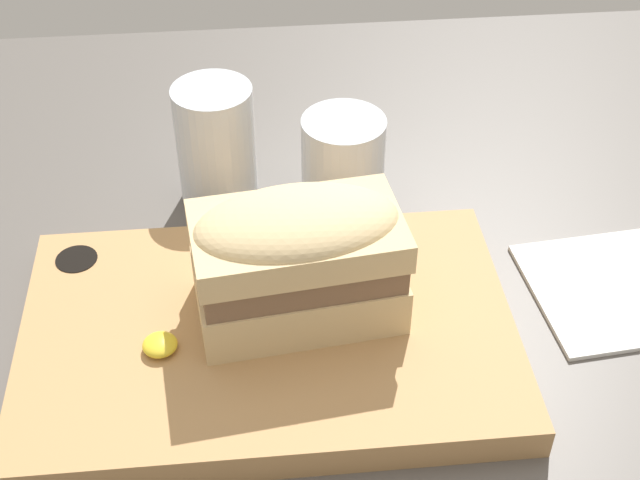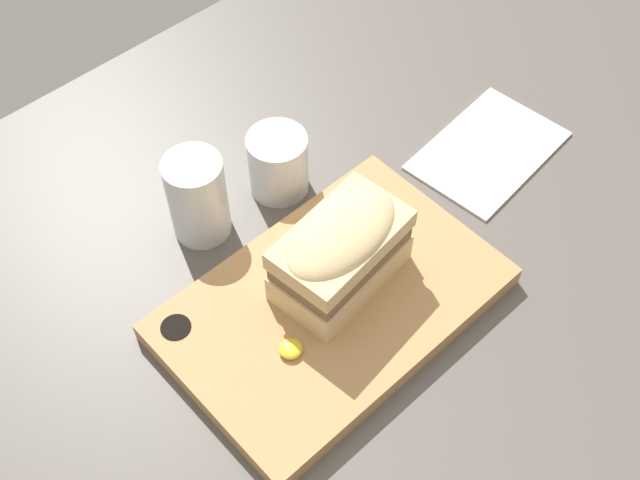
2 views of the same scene
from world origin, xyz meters
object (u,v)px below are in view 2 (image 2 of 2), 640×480
Objects in this scene: napkin at (488,151)px; sandwich at (341,250)px; serving_board at (331,303)px; water_glass at (198,201)px; wine_glass at (278,164)px.

sandwich is at bearing -175.25° from napkin.
serving_board is 19.89cm from water_glass.
wine_glass is at bearing 149.34° from napkin.
napkin is (31.90, 3.70, -1.10)cm from serving_board.
sandwich is at bearing -107.69° from wine_glass.
wine_glass is at bearing 66.39° from serving_board.
wine_glass is at bearing 72.31° from sandwich.
sandwich reaches higher than napkin.
wine_glass is (5.32, 16.70, -3.97)cm from sandwich.
sandwich reaches higher than serving_board.
water_glass is (-5.92, 17.99, -3.01)cm from sandwich.
serving_board is 32.13cm from napkin.
serving_board is 4.37× the size of wine_glass.
wine_glass reaches higher than napkin.
water_glass is at bearing 156.23° from napkin.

